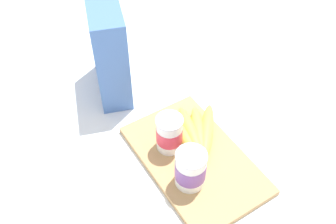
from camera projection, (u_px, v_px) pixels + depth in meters
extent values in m
plane|color=white|center=(194.00, 161.00, 0.90)|extent=(2.40, 2.40, 0.00)
cube|color=tan|center=(194.00, 159.00, 0.90)|extent=(0.35, 0.21, 0.02)
cube|color=#4770B7|center=(109.00, 49.00, 0.98)|extent=(0.21, 0.14, 0.26)
cylinder|color=white|center=(190.00, 169.00, 0.82)|extent=(0.07, 0.07, 0.09)
cylinder|color=#7A4C99|center=(190.00, 169.00, 0.82)|extent=(0.07, 0.07, 0.05)
cylinder|color=silver|center=(191.00, 156.00, 0.78)|extent=(0.07, 0.07, 0.00)
cylinder|color=white|center=(169.00, 134.00, 0.88)|extent=(0.06, 0.06, 0.09)
cylinder|color=#DB384C|center=(169.00, 134.00, 0.88)|extent=(0.06, 0.06, 0.04)
cylinder|color=silver|center=(169.00, 120.00, 0.85)|extent=(0.06, 0.06, 0.00)
ellipsoid|color=#DDCB4B|center=(207.00, 132.00, 0.92)|extent=(0.16, 0.14, 0.03)
ellipsoid|color=#DDCB4B|center=(199.00, 133.00, 0.92)|extent=(0.17, 0.11, 0.03)
ellipsoid|color=#DDCB4B|center=(191.00, 133.00, 0.92)|extent=(0.18, 0.08, 0.04)
ellipsoid|color=#DDCB4B|center=(184.00, 137.00, 0.91)|extent=(0.18, 0.05, 0.03)
cylinder|color=brown|center=(203.00, 165.00, 0.87)|extent=(0.01, 0.01, 0.02)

